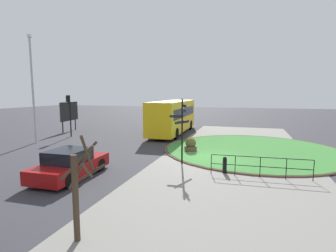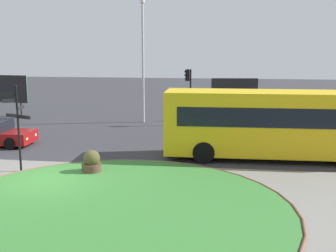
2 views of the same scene
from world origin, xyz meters
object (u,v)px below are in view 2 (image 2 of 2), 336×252
(bus_yellow, at_px, (275,123))
(traffic_light_near, at_px, (189,84))
(signpost_directional, at_px, (17,121))
(billboard_right, at_px, (234,93))
(lamppost_tall, at_px, (143,58))
(planter_near_signpost, at_px, (92,163))

(bus_yellow, distance_m, traffic_light_near, 9.79)
(signpost_directional, distance_m, billboard_right, 17.21)
(lamppost_tall, bearing_deg, bus_yellow, -48.44)
(signpost_directional, relative_size, traffic_light_near, 0.97)
(billboard_right, xyz_separation_m, planter_near_signpost, (-6.05, -14.40, -1.58))
(signpost_directional, relative_size, lamppost_tall, 0.44)
(billboard_right, bearing_deg, bus_yellow, -87.91)
(signpost_directional, distance_m, bus_yellow, 11.53)
(traffic_light_near, bearing_deg, bus_yellow, 121.67)
(traffic_light_near, height_order, lamppost_tall, lamppost_tall)
(billboard_right, bearing_deg, planter_near_signpost, -119.83)
(bus_yellow, xyz_separation_m, traffic_light_near, (-4.87, 8.43, 1.06))
(lamppost_tall, height_order, billboard_right, lamppost_tall)
(lamppost_tall, xyz_separation_m, planter_near_signpost, (0.34, -12.69, -4.08))
(bus_yellow, relative_size, lamppost_tall, 1.22)
(bus_yellow, bearing_deg, billboard_right, 97.63)
(lamppost_tall, height_order, planter_near_signpost, lamppost_tall)
(traffic_light_near, xyz_separation_m, lamppost_tall, (-3.28, 0.75, 1.74))
(signpost_directional, xyz_separation_m, traffic_light_near, (6.05, 12.09, 0.61))
(signpost_directional, height_order, planter_near_signpost, signpost_directional)
(traffic_light_near, distance_m, lamppost_tall, 3.79)
(billboard_right, bearing_deg, signpost_directional, -129.23)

